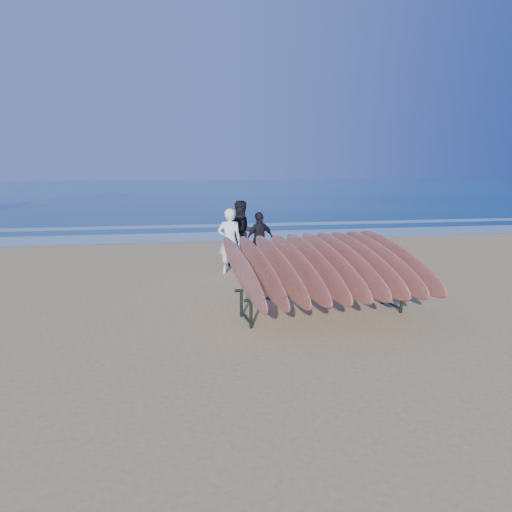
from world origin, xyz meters
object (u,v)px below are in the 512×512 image
at_px(surfboard_rack, 323,266).
at_px(person_dark_a, 242,233).
at_px(person_dark_b, 260,239).
at_px(person_white, 230,241).

relative_size(surfboard_rack, person_dark_a, 1.92).
bearing_deg(person_dark_a, surfboard_rack, -85.65).
height_order(person_dark_a, person_dark_b, person_dark_a).
xyz_separation_m(surfboard_rack, person_white, (-1.30, 3.74, -0.10)).
xyz_separation_m(person_dark_a, person_dark_b, (0.46, -0.19, -0.15)).
distance_m(surfboard_rack, person_dark_b, 4.45).
relative_size(person_white, person_dark_b, 1.11).
relative_size(surfboard_rack, person_dark_b, 2.30).
bearing_deg(surfboard_rack, person_dark_b, 88.29).
height_order(surfboard_rack, person_dark_b, surfboard_rack).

